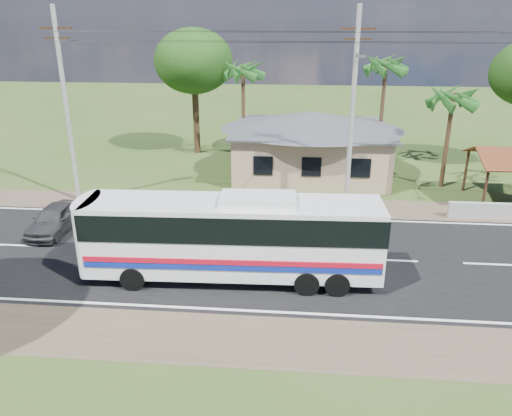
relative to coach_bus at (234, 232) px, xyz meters
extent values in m
plane|color=#294418|center=(2.37, 2.22, -2.15)|extent=(120.00, 120.00, 0.00)
cube|color=black|center=(2.37, 2.22, -2.14)|extent=(120.00, 10.00, 0.02)
cube|color=brown|center=(2.37, 8.72, -2.15)|extent=(120.00, 3.00, 0.01)
cube|color=brown|center=(2.37, -4.28, -2.15)|extent=(120.00, 3.00, 0.01)
cube|color=silver|center=(2.37, 6.92, -2.13)|extent=(120.00, 0.15, 0.01)
cube|color=silver|center=(2.37, -2.48, -2.13)|extent=(120.00, 0.15, 0.01)
cube|color=silver|center=(2.37, 2.22, -2.13)|extent=(120.00, 0.15, 0.01)
cube|color=tan|center=(3.37, 15.22, -0.55)|extent=(10.00, 8.00, 3.20)
cube|color=#4C4F54|center=(3.37, 15.22, 1.10)|extent=(10.60, 8.60, 0.10)
pyramid|color=#4C4F54|center=(3.37, 15.22, 2.25)|extent=(12.40, 10.00, 1.20)
cube|color=black|center=(0.37, 11.20, -0.45)|extent=(1.20, 0.08, 1.20)
cube|color=black|center=(3.37, 11.20, -0.45)|extent=(1.20, 0.08, 1.20)
cube|color=black|center=(6.37, 11.20, -0.45)|extent=(1.20, 0.08, 1.20)
cylinder|color=#392314|center=(13.07, 8.92, -0.85)|extent=(0.16, 0.16, 2.60)
cylinder|color=#392314|center=(13.07, 12.52, -0.85)|extent=(0.16, 0.16, 2.60)
cylinder|color=#9E9E99|center=(-10.63, 8.72, 3.35)|extent=(0.26, 0.26, 11.00)
cube|color=#392314|center=(-10.63, 8.72, 7.65)|extent=(1.80, 0.12, 0.12)
cube|color=#392314|center=(-10.63, 8.72, 7.15)|extent=(1.40, 0.10, 0.10)
cylinder|color=#9E9E99|center=(5.37, 8.72, 3.35)|extent=(0.26, 0.26, 11.00)
cube|color=#392314|center=(5.37, 8.72, 7.65)|extent=(1.80, 0.12, 0.12)
cube|color=#392314|center=(5.37, 8.72, 7.15)|extent=(1.40, 0.10, 0.10)
cylinder|color=gray|center=(5.37, 7.72, 6.45)|extent=(0.08, 2.00, 0.08)
cube|color=gray|center=(5.37, 6.72, 6.45)|extent=(0.50, 0.18, 0.12)
cylinder|color=black|center=(-2.63, 8.72, 7.45)|extent=(16.00, 0.02, 0.02)
cylinder|color=black|center=(12.87, 8.72, 7.45)|extent=(15.00, 0.02, 0.02)
cylinder|color=#47301E|center=(11.87, 13.22, 0.85)|extent=(0.28, 0.28, 6.00)
cylinder|color=#47301E|center=(8.37, 17.72, 1.60)|extent=(0.28, 0.28, 7.50)
cylinder|color=#47301E|center=(-1.63, 18.22, 1.35)|extent=(0.28, 0.28, 7.00)
cylinder|color=#47301E|center=(-5.63, 20.22, 0.82)|extent=(0.50, 0.50, 5.95)
ellipsoid|color=#163D10|center=(-5.63, 20.22, 5.00)|extent=(6.00, 6.00, 4.92)
cube|color=silver|center=(-0.01, 0.00, -0.19)|extent=(12.12, 2.91, 3.01)
cube|color=black|center=(-0.01, 0.00, 0.56)|extent=(12.17, 2.97, 1.10)
cube|color=black|center=(-6.02, -0.20, 0.21)|extent=(0.20, 2.31, 1.81)
cube|color=#AB0A1E|center=(0.04, -1.27, -0.75)|extent=(11.84, 0.44, 0.22)
cube|color=navy|center=(0.04, -1.27, -1.00)|extent=(11.84, 0.44, 0.22)
cube|color=silver|center=(1.00, 0.04, 1.46)|extent=(3.06, 1.71, 0.30)
cylinder|color=black|center=(-3.98, -1.29, -1.65)|extent=(1.01, 0.38, 1.00)
cylinder|color=black|center=(-4.06, 1.02, -1.65)|extent=(1.01, 0.38, 1.00)
cylinder|color=black|center=(3.04, -1.05, -1.65)|extent=(1.01, 0.38, 1.00)
cylinder|color=black|center=(2.97, 1.26, -1.65)|extent=(1.01, 0.38, 1.00)
cylinder|color=black|center=(4.25, -1.01, -1.65)|extent=(1.01, 0.38, 1.00)
cylinder|color=black|center=(4.17, 1.30, -1.65)|extent=(1.01, 0.38, 1.00)
imported|color=black|center=(2.11, 8.03, -1.65)|extent=(1.98, 0.95, 1.00)
imported|color=#2A2A2C|center=(-9.82, 4.06, -1.44)|extent=(1.69, 4.16, 1.42)
camera|label=1|loc=(2.57, -18.55, 8.36)|focal=35.00mm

